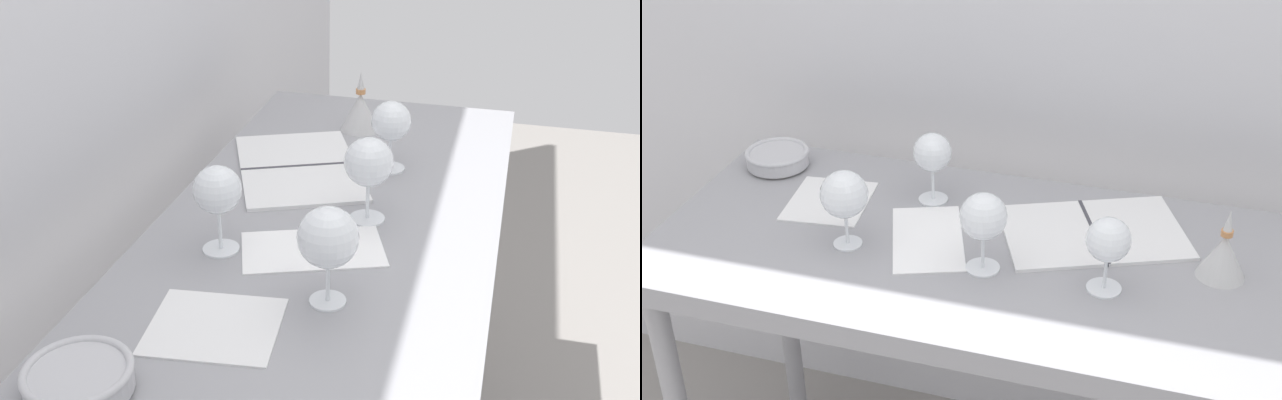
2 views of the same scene
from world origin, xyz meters
The scene contains 10 objects.
steel_counter centered at (0.00, -0.01, 0.79)m, with size 1.40×0.65×0.90m.
wine_glass_near_center centered at (0.02, -0.08, 1.02)m, with size 0.09×0.09×0.17m.
wine_glass_near_left centered at (-0.28, -0.07, 1.02)m, with size 0.10×0.10×0.17m.
wine_glass_far_left centered at (-0.17, 0.16, 1.02)m, with size 0.09×0.09×0.16m.
wine_glass_near_right centered at (0.26, -0.08, 1.01)m, with size 0.09×0.09×0.16m.
open_notebook centered at (0.21, 0.12, 0.90)m, with size 0.45×0.38×0.01m.
tasting_sheet_upper centered at (-0.39, 0.08, 0.90)m, with size 0.18×0.20×0.00m, color white.
tasting_sheet_lower centered at (-0.12, -0.01, 0.90)m, with size 0.15×0.26×0.00m, color white.
tasting_bowl centered at (-0.58, 0.20, 0.92)m, with size 0.15×0.15×0.04m.
decanter_funnel centered at (0.47, 0.03, 0.95)m, with size 0.10×0.10×0.15m.
Camera 2 is at (0.40, -1.48, 1.90)m, focal length 49.14 mm.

